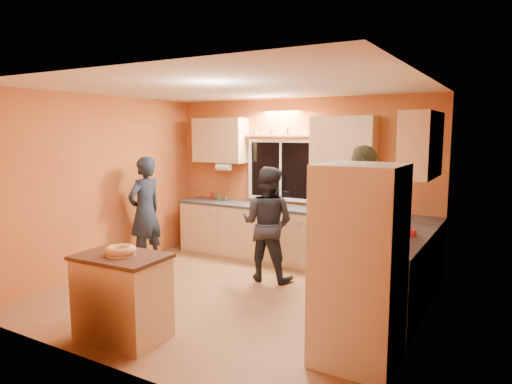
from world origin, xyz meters
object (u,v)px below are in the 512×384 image
Objects in this scene: person_left at (145,211)px; person_right at (361,227)px; refrigerator at (359,265)px; island at (122,296)px; person_center at (267,224)px.

person_right is (3.40, 0.03, 0.11)m from person_left.
refrigerator is 2.35m from island.
refrigerator reaches higher than person_center.
person_left reaches higher than person_center.
island is at bearing 127.74° from person_right.
person_center is at bearing 137.99° from refrigerator.
person_center reaches higher than island.
refrigerator is 1.06× the size of person_left.
person_left is 1.06× the size of person_center.
person_left is (-3.79, 1.30, -0.05)m from refrigerator.
person_left reaches higher than island.
refrigerator is at bearing 73.84° from person_left.
person_left is at bearing 125.89° from island.
person_right reaches higher than person_left.
refrigerator reaches higher than island.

